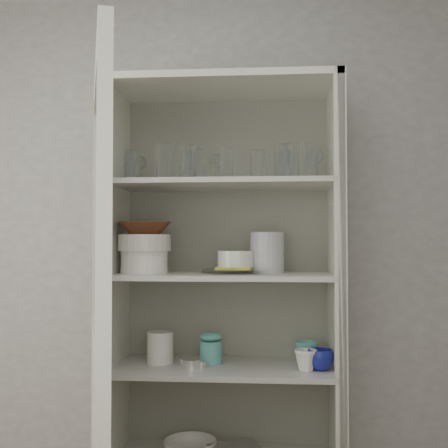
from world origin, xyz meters
The scene contains 33 objects.
wall_back centered at (0.00, 1.50, 1.30)m, with size 3.60×0.02×2.60m, color #9C9B96.
pantry_cabinet centered at (0.20, 1.34, 0.94)m, with size 1.00×0.45×2.10m.
cupboard_door centered at (-0.16, 0.62, 0.87)m, with size 0.32×0.87×2.00m.
tumbler_0 centered at (-0.18, 1.13, 1.72)m, with size 0.06×0.06×0.12m, color silver.
tumbler_1 centered at (-0.04, 1.12, 1.74)m, with size 0.08×0.08×0.15m, color silver.
tumbler_2 centered at (0.06, 1.12, 1.73)m, with size 0.07×0.07×0.14m, color silver.
tumbler_3 centered at (0.22, 1.13, 1.72)m, with size 0.06×0.06×0.13m, color silver.
tumbler_4 centered at (0.46, 1.16, 1.73)m, with size 0.07×0.07×0.15m, color silver.
tumbler_5 centered at (0.56, 1.12, 1.73)m, with size 0.07×0.07×0.14m, color silver.
tumbler_6 centered at (0.49, 1.16, 1.74)m, with size 0.07×0.07×0.15m, color silver.
tumbler_7 centered at (-0.21, 1.26, 1.73)m, with size 0.07×0.07×0.14m, color silver.
tumbler_8 centered at (0.09, 1.26, 1.73)m, with size 0.07×0.07×0.15m, color silver.
tumbler_9 centered at (0.04, 1.29, 1.73)m, with size 0.07×0.07×0.14m, color silver.
tumbler_10 centered at (0.35, 1.25, 1.73)m, with size 0.07×0.07×0.14m, color silver.
tumbler_11 centered at (0.46, 1.24, 1.72)m, with size 0.06×0.06×0.12m, color silver.
goblet_0 centered at (-0.21, 1.39, 1.74)m, with size 0.07×0.07×0.15m, color silver, non-canonical shape.
goblet_1 centered at (0.15, 1.40, 1.74)m, with size 0.07×0.07×0.16m, color silver, non-canonical shape.
goblet_2 centered at (0.47, 1.38, 1.75)m, with size 0.08×0.08×0.17m, color silver, non-canonical shape.
goblet_3 centered at (0.61, 1.35, 1.75)m, with size 0.08×0.08×0.17m, color silver, non-canonical shape.
plate_stack_front centered at (-0.15, 1.24, 1.31)m, with size 0.20×0.20×0.10m, color white.
plate_stack_back centered at (-0.21, 1.40, 1.29)m, with size 0.21×0.21×0.06m, color white.
cream_bowl centered at (-0.15, 1.24, 1.39)m, with size 0.23×0.23×0.07m, color silver.
terracotta_bowl centered at (-0.15, 1.24, 1.46)m, with size 0.23×0.23×0.06m, color #492312.
glass_platter centered at (0.25, 1.28, 1.27)m, with size 0.30×0.30×0.02m, color silver.
yellow_trivet centered at (0.25, 1.28, 1.28)m, with size 0.15×0.15×0.01m, color yellow.
white_ramekin centered at (0.25, 1.28, 1.32)m, with size 0.16×0.16×0.07m, color white.
grey_bowl_stack centered at (0.39, 1.31, 1.35)m, with size 0.15×0.15×0.18m, color #BDBDBD.
mug_blue centered at (0.61, 1.20, 0.90)m, with size 0.11×0.11×0.09m, color navy.
mug_teal centered at (0.56, 1.34, 0.91)m, with size 0.10×0.10×0.09m, color teal.
mug_white centered at (0.55, 1.18, 0.91)m, with size 0.09×0.09×0.09m, color white.
teal_jar centered at (0.14, 1.29, 0.92)m, with size 0.10×0.10×0.12m.
measuring_cups centered at (0.07, 1.21, 0.88)m, with size 0.10×0.10×0.04m, color silver.
white_canister centered at (-0.08, 1.29, 0.93)m, with size 0.12×0.12×0.14m, color white.
Camera 1 is at (0.39, -1.19, 1.40)m, focal length 45.00 mm.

